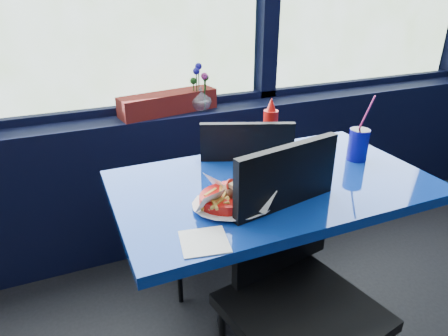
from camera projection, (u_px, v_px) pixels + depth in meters
window_sill at (149, 181)px, 2.29m from camera, size 5.00×0.26×0.80m
near_table at (271, 221)px, 1.61m from camera, size 1.20×0.70×0.75m
chair_near_front at (294, 274)px, 1.33m from camera, size 0.51×0.51×0.97m
chair_near_back at (227, 196)px, 1.88m from camera, size 0.54×0.54×0.91m
planter_box at (168, 103)px, 2.14m from camera, size 0.55×0.23×0.11m
flower_vase at (200, 96)px, 2.17m from camera, size 0.16×0.17×0.25m
food_basket at (237, 196)px, 1.35m from camera, size 0.27×0.25×0.10m
ketchup_bottle at (270, 127)px, 1.77m from camera, size 0.06×0.06×0.24m
soda_cup at (358, 144)px, 1.68m from camera, size 0.08×0.08×0.29m
napkin at (204, 242)px, 1.17m from camera, size 0.16×0.16×0.00m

